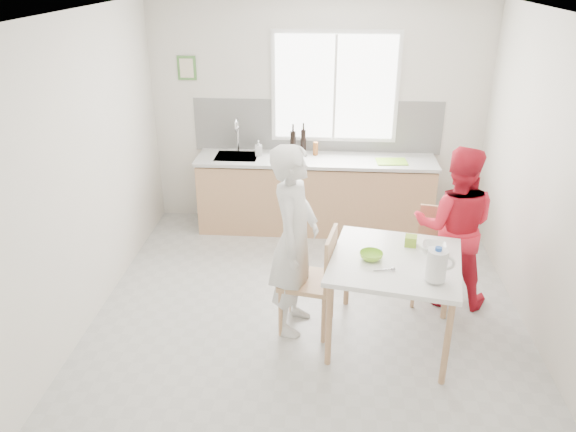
% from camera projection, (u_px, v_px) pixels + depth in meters
% --- Properties ---
extents(ground, '(4.50, 4.50, 0.00)m').
position_uv_depth(ground, '(308.00, 318.00, 5.27)').
color(ground, '#B7B7B2').
rests_on(ground, ground).
extents(room_shell, '(4.50, 4.50, 4.50)m').
position_uv_depth(room_shell, '(311.00, 151.00, 4.59)').
color(room_shell, silver).
rests_on(room_shell, ground).
extents(window, '(1.50, 0.06, 1.30)m').
position_uv_depth(window, '(335.00, 87.00, 6.57)').
color(window, white).
rests_on(window, room_shell).
extents(backsplash, '(3.00, 0.02, 0.65)m').
position_uv_depth(backsplash, '(317.00, 126.00, 6.79)').
color(backsplash, white).
rests_on(backsplash, room_shell).
extents(picture_frame, '(0.22, 0.03, 0.28)m').
position_uv_depth(picture_frame, '(187.00, 68.00, 6.61)').
color(picture_frame, '#4D873D').
rests_on(picture_frame, room_shell).
extents(kitchen_counter, '(2.84, 0.64, 1.37)m').
position_uv_depth(kitchen_counter, '(315.00, 197.00, 6.87)').
color(kitchen_counter, tan).
rests_on(kitchen_counter, ground).
extents(dining_table, '(1.23, 1.23, 0.81)m').
position_uv_depth(dining_table, '(395.00, 268.00, 4.68)').
color(dining_table, white).
rests_on(dining_table, ground).
extents(chair_left, '(0.52, 0.52, 0.97)m').
position_uv_depth(chair_left, '(315.00, 277.00, 4.92)').
color(chair_left, tan).
rests_on(chair_left, ground).
extents(chair_far, '(0.50, 0.50, 0.93)m').
position_uv_depth(chair_far, '(437.00, 251.00, 5.41)').
color(chair_far, tan).
rests_on(chair_far, ground).
extents(person_white, '(0.52, 0.70, 1.73)m').
position_uv_depth(person_white, '(294.00, 241.00, 4.82)').
color(person_white, silver).
rests_on(person_white, ground).
extents(person_red, '(0.86, 0.73, 1.57)m').
position_uv_depth(person_red, '(454.00, 227.00, 5.25)').
color(person_red, red).
rests_on(person_red, ground).
extents(bowl_green, '(0.23, 0.23, 0.06)m').
position_uv_depth(bowl_green, '(371.00, 256.00, 4.63)').
color(bowl_green, '#90D731').
rests_on(bowl_green, dining_table).
extents(bowl_white, '(0.24, 0.24, 0.05)m').
position_uv_depth(bowl_white, '(434.00, 247.00, 4.78)').
color(bowl_white, white).
rests_on(bowl_white, dining_table).
extents(milk_jug, '(0.22, 0.16, 0.28)m').
position_uv_depth(milk_jug, '(437.00, 265.00, 4.26)').
color(milk_jug, white).
rests_on(milk_jug, dining_table).
extents(green_box, '(0.12, 0.12, 0.09)m').
position_uv_depth(green_box, '(411.00, 241.00, 4.85)').
color(green_box, '#8CBA2A').
rests_on(green_box, dining_table).
extents(spoon, '(0.16, 0.04, 0.01)m').
position_uv_depth(spoon, '(383.00, 270.00, 4.47)').
color(spoon, '#A5A5AA').
rests_on(spoon, dining_table).
extents(cutting_board, '(0.37, 0.27, 0.01)m').
position_uv_depth(cutting_board, '(392.00, 162.00, 6.52)').
color(cutting_board, '#8ED631').
rests_on(cutting_board, kitchen_counter).
extents(wine_bottle_a, '(0.07, 0.07, 0.32)m').
position_uv_depth(wine_bottle_a, '(293.00, 144.00, 6.64)').
color(wine_bottle_a, black).
rests_on(wine_bottle_a, kitchen_counter).
extents(wine_bottle_b, '(0.07, 0.07, 0.30)m').
position_uv_depth(wine_bottle_b, '(303.00, 141.00, 6.76)').
color(wine_bottle_b, black).
rests_on(wine_bottle_b, kitchen_counter).
extents(jar_amber, '(0.06, 0.06, 0.16)m').
position_uv_depth(jar_amber, '(316.00, 149.00, 6.73)').
color(jar_amber, '#965320').
rests_on(jar_amber, kitchen_counter).
extents(soap_bottle, '(0.09, 0.10, 0.18)m').
position_uv_depth(soap_bottle, '(259.00, 148.00, 6.71)').
color(soap_bottle, '#999999').
rests_on(soap_bottle, kitchen_counter).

